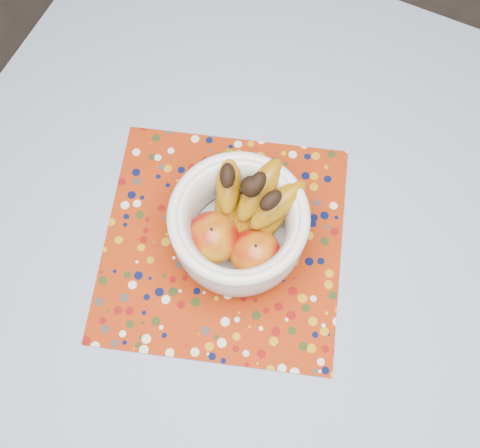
{
  "coord_description": "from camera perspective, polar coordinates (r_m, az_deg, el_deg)",
  "views": [
    {
      "loc": [
        0.04,
        -0.23,
        1.68
      ],
      "look_at": [
        -0.09,
        0.05,
        0.84
      ],
      "focal_mm": 42.0,
      "sensor_mm": 36.0,
      "label": 1
    }
  ],
  "objects": [
    {
      "name": "table",
      "position": [
        1.03,
        3.55,
        -7.8
      ],
      "size": [
        1.2,
        1.2,
        0.75
      ],
      "color": "brown",
      "rests_on": "ground"
    },
    {
      "name": "tablecloth",
      "position": [
        0.95,
        3.83,
        -6.74
      ],
      "size": [
        1.32,
        1.32,
        0.01
      ],
      "primitive_type": "cube",
      "color": "#647AA8",
      "rests_on": "table"
    },
    {
      "name": "placemat",
      "position": [
        0.97,
        -1.73,
        -1.88
      ],
      "size": [
        0.51,
        0.51,
        0.0
      ],
      "primitive_type": "cube",
      "rotation": [
        0.0,
        0.0,
        0.31
      ],
      "color": "maroon",
      "rests_on": "tablecloth"
    },
    {
      "name": "fruit_bowl",
      "position": [
        0.89,
        0.21,
        0.28
      ],
      "size": [
        0.23,
        0.23,
        0.18
      ],
      "color": "silver",
      "rests_on": "placemat"
    }
  ]
}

